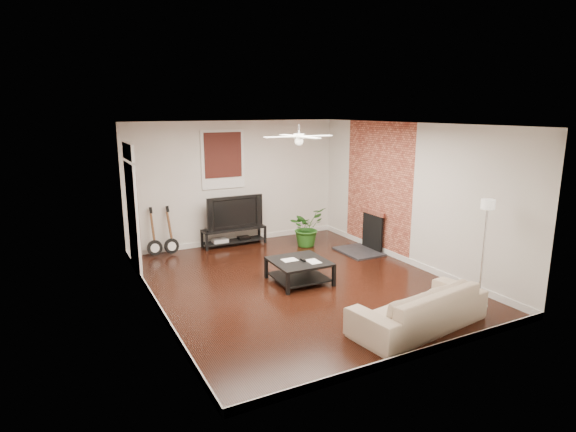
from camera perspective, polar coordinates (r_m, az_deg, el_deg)
room at (r=8.12m, az=1.30°, el=1.16°), size 5.01×6.01×2.81m
brick_accent at (r=10.30m, az=10.84°, el=3.43°), size 0.02×2.20×2.80m
fireplace at (r=10.32m, az=9.36°, el=-1.83°), size 0.80×1.10×0.92m
window_back at (r=10.61m, az=-7.90°, el=6.81°), size 1.00×0.06×1.30m
door_left at (r=9.16m, az=-18.30°, el=0.89°), size 0.08×1.00×2.50m
tv_stand at (r=10.80m, az=-6.57°, el=-2.48°), size 1.46×0.39×0.41m
tv at (r=10.68m, az=-6.69°, el=0.54°), size 1.30×0.17×0.75m
coffee_table at (r=8.49m, az=1.37°, el=-6.71°), size 0.98×0.98×0.40m
sofa at (r=7.03m, az=15.59°, el=-10.56°), size 2.22×1.12×0.62m
floor_lamp at (r=7.85m, az=22.62°, el=-4.29°), size 0.32×0.32×1.73m
potted_plant at (r=10.64m, az=2.27°, el=-1.34°), size 0.99×0.93×0.88m
guitar_left at (r=10.22m, az=-16.00°, el=-1.93°), size 0.35×0.27×1.05m
guitar_right at (r=10.26m, az=-14.05°, el=-1.76°), size 0.37×0.30×1.05m
ceiling_fan at (r=7.97m, az=1.34°, el=9.65°), size 1.24×1.24×0.32m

